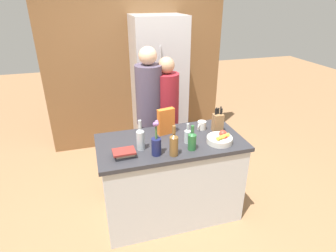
# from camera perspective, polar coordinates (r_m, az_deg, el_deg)

# --- Properties ---
(ground_plane) EXTENTS (14.00, 14.00, 0.00)m
(ground_plane) POSITION_cam_1_polar(r_m,az_deg,el_deg) (3.29, 0.46, -16.82)
(ground_plane) COLOR #936B47
(kitchen_island) EXTENTS (1.44, 0.73, 0.89)m
(kitchen_island) POSITION_cam_1_polar(r_m,az_deg,el_deg) (3.01, 0.49, -10.48)
(kitchen_island) COLOR silver
(kitchen_island) RESTS_ON ground_plane
(back_wall_wood) EXTENTS (2.64, 0.12, 2.60)m
(back_wall_wood) POSITION_cam_1_polar(r_m,az_deg,el_deg) (4.28, -6.54, 12.89)
(back_wall_wood) COLOR brown
(back_wall_wood) RESTS_ON ground_plane
(refrigerator) EXTENTS (0.71, 0.62, 1.97)m
(refrigerator) POSITION_cam_1_polar(r_m,az_deg,el_deg) (4.07, -1.88, 7.79)
(refrigerator) COLOR #B7B7BC
(refrigerator) RESTS_ON ground_plane
(fruit_bowl) EXTENTS (0.25, 0.25, 0.11)m
(fruit_bowl) POSITION_cam_1_polar(r_m,az_deg,el_deg) (2.77, 10.56, -2.54)
(fruit_bowl) COLOR silver
(fruit_bowl) RESTS_ON kitchen_island
(knife_block) EXTENTS (0.10, 0.09, 0.27)m
(knife_block) POSITION_cam_1_polar(r_m,az_deg,el_deg) (2.97, 10.06, 0.80)
(knife_block) COLOR olive
(knife_block) RESTS_ON kitchen_island
(flower_vase) EXTENTS (0.09, 0.09, 0.34)m
(flower_vase) POSITION_cam_1_polar(r_m,az_deg,el_deg) (2.49, -2.41, -3.38)
(flower_vase) COLOR #191E4C
(flower_vase) RESTS_ON kitchen_island
(cereal_box) EXTENTS (0.18, 0.09, 0.27)m
(cereal_box) POSITION_cam_1_polar(r_m,az_deg,el_deg) (2.86, -0.40, 0.93)
(cereal_box) COLOR orange
(cereal_box) RESTS_ON kitchen_island
(coffee_mug) EXTENTS (0.11, 0.10, 0.09)m
(coffee_mug) POSITION_cam_1_polar(r_m,az_deg,el_deg) (3.01, 6.84, 0.13)
(coffee_mug) COLOR silver
(coffee_mug) RESTS_ON kitchen_island
(book_stack) EXTENTS (0.20, 0.15, 0.06)m
(book_stack) POSITION_cam_1_polar(r_m,az_deg,el_deg) (2.53, -8.84, -5.51)
(book_stack) COLOR #232328
(book_stack) RESTS_ON kitchen_island
(bottle_oil) EXTENTS (0.08, 0.08, 0.30)m
(bottle_oil) POSITION_cam_1_polar(r_m,az_deg,el_deg) (2.59, -5.61, -2.46)
(bottle_oil) COLOR #B2BCC1
(bottle_oil) RESTS_ON kitchen_island
(bottle_vinegar) EXTENTS (0.08, 0.08, 0.29)m
(bottle_vinegar) POSITION_cam_1_polar(r_m,az_deg,el_deg) (2.48, 1.20, -3.64)
(bottle_vinegar) COLOR brown
(bottle_vinegar) RESTS_ON kitchen_island
(bottle_wine) EXTENTS (0.08, 0.08, 0.24)m
(bottle_wine) POSITION_cam_1_polar(r_m,az_deg,el_deg) (2.59, 4.92, -2.90)
(bottle_wine) COLOR #286633
(bottle_wine) RESTS_ON kitchen_island
(bottle_water) EXTENTS (0.07, 0.07, 0.20)m
(bottle_water) POSITION_cam_1_polar(r_m,az_deg,el_deg) (2.71, 4.01, -1.88)
(bottle_water) COLOR #B2BCC1
(bottle_water) RESTS_ON kitchen_island
(person_at_sink) EXTENTS (0.30, 0.30, 1.71)m
(person_at_sink) POSITION_cam_1_polar(r_m,az_deg,el_deg) (3.28, -3.80, 3.11)
(person_at_sink) COLOR #383842
(person_at_sink) RESTS_ON ground_plane
(person_in_blue) EXTENTS (0.29, 0.29, 1.59)m
(person_in_blue) POSITION_cam_1_polar(r_m,az_deg,el_deg) (3.35, -0.31, 2.30)
(person_in_blue) COLOR #383842
(person_in_blue) RESTS_ON ground_plane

